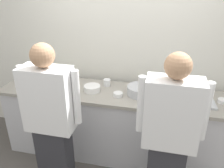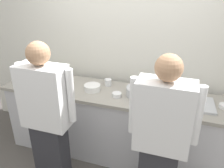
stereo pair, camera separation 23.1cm
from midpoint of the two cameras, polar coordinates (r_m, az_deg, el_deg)
name	(u,v)px [view 2 (the right image)]	position (r m, az deg, el deg)	size (l,w,h in m)	color
wall_back	(126,46)	(3.02, 5.83, 9.28)	(4.51, 0.10, 2.74)	silver
prep_counter	(115,124)	(3.01, 3.11, -9.96)	(2.87, 0.64, 0.92)	silver
chef_near_left	(47,118)	(2.40, -13.15, -8.26)	(0.61, 0.24, 1.68)	#2D2D33
chef_center	(161,140)	(2.14, 15.18, -13.31)	(0.61, 0.24, 1.67)	#2D2D33
plate_stack_front	(92,88)	(2.81, -2.57, -0.94)	(0.20, 0.20, 0.07)	white
plate_stack_rear	(62,83)	(3.02, -10.24, 0.31)	(0.19, 0.19, 0.05)	white
mixing_bowl_steel	(139,91)	(2.71, 9.25, -1.89)	(0.31, 0.31, 0.10)	#B7BABF
sheet_tray	(194,104)	(2.70, 22.02, -4.59)	(0.43, 0.36, 0.02)	#B7BABF
squeeze_bottle_primary	(46,79)	(3.00, -14.07, 1.21)	(0.05, 0.05, 0.19)	#56A333
squeeze_bottle_secondary	(40,74)	(3.18, -15.43, 2.49)	(0.06, 0.06, 0.20)	#E5E066
ramekin_yellow_sauce	(117,95)	(2.67, 3.68, -2.68)	(0.11, 0.11, 0.05)	white
ramekin_green_sauce	(224,106)	(2.77, 28.26, -4.86)	(0.11, 0.11, 0.04)	white
ramekin_red_sauce	(162,104)	(2.56, 14.94, -4.97)	(0.10, 0.10, 0.04)	white
ramekin_orange_sauce	(29,82)	(3.13, -17.84, 0.40)	(0.08, 0.08, 0.05)	white
deli_cup	(108,82)	(2.93, 1.27, 0.38)	(0.09, 0.09, 0.08)	white
chefs_knife	(196,104)	(2.72, 22.35, -4.59)	(0.28, 0.03, 0.02)	#B7BABF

